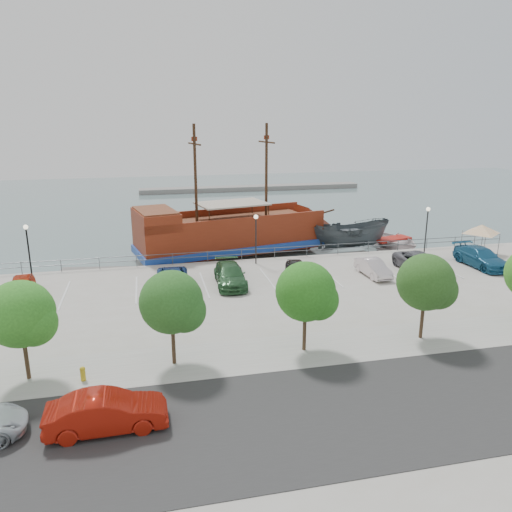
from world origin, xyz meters
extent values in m
plane|color=slate|center=(0.00, 0.00, -1.00)|extent=(160.00, 160.00, 0.00)
cube|color=#A29C90|center=(0.00, -21.00, -0.60)|extent=(100.00, 58.00, 1.20)
cube|color=#2C2C2C|center=(0.00, -16.00, 0.01)|extent=(100.00, 8.00, 0.04)
cube|color=#9A9791|center=(0.00, -10.00, 0.01)|extent=(100.00, 4.00, 0.05)
cylinder|color=#565B60|center=(0.00, 7.80, 0.95)|extent=(50.00, 0.06, 0.06)
cylinder|color=#565B60|center=(0.00, 7.80, 0.55)|extent=(50.00, 0.06, 0.06)
cube|color=gray|center=(10.00, 55.00, -0.60)|extent=(40.00, 3.00, 0.80)
cube|color=maroon|center=(-1.16, 12.75, 1.10)|extent=(18.44, 9.20, 2.87)
cube|color=#1C41A4|center=(-1.16, 12.75, 0.16)|extent=(18.83, 9.60, 0.66)
cone|color=maroon|center=(8.33, 14.85, 1.10)|extent=(4.59, 5.94, 5.30)
cube|color=maroon|center=(-8.17, 11.20, 3.31)|extent=(4.43, 6.10, 1.55)
cube|color=brown|center=(-8.17, 11.20, 4.13)|extent=(4.11, 5.63, 0.13)
cube|color=brown|center=(-0.62, 12.87, 2.59)|extent=(15.06, 7.84, 0.17)
cube|color=maroon|center=(-1.73, 15.34, 2.92)|extent=(17.30, 4.03, 0.77)
cube|color=maroon|center=(-0.59, 10.16, 2.92)|extent=(17.30, 4.03, 0.77)
cylinder|color=#382111|center=(2.61, 13.58, 7.06)|extent=(0.32, 0.32, 9.05)
cylinder|color=#382111|center=(-4.39, 12.03, 7.06)|extent=(0.32, 0.32, 9.05)
cylinder|color=#382111|center=(2.61, 13.58, 9.82)|extent=(0.87, 3.27, 0.15)
cylinder|color=#382111|center=(-4.39, 12.03, 9.82)|extent=(0.87, 3.27, 0.15)
cube|color=#BFB19B|center=(-0.94, 12.80, 4.19)|extent=(7.16, 5.48, 0.13)
cylinder|color=#382111|center=(9.08, 15.01, 2.42)|extent=(2.72, 0.77, 0.65)
imported|color=#434B50|center=(10.87, 11.59, 0.50)|extent=(7.92, 3.37, 3.01)
imported|color=silver|center=(15.39, 11.65, -0.30)|extent=(6.43, 7.79, 1.40)
cube|color=slate|center=(-12.71, 9.20, -0.78)|extent=(8.06, 3.54, 0.45)
cube|color=gray|center=(8.88, 9.20, -0.82)|extent=(6.67, 2.94, 0.37)
cube|color=gray|center=(16.33, 9.20, -0.81)|extent=(6.83, 3.88, 0.38)
cylinder|color=slate|center=(19.82, 6.53, 0.97)|extent=(0.07, 0.07, 1.95)
cylinder|color=slate|center=(22.10, 6.21, 0.97)|extent=(0.07, 0.07, 1.95)
cylinder|color=slate|center=(19.50, 4.26, 0.97)|extent=(0.07, 0.07, 1.95)
cylinder|color=slate|center=(21.78, 3.93, 0.97)|extent=(0.07, 0.07, 1.95)
pyramid|color=white|center=(20.80, 5.23, 2.70)|extent=(4.20, 4.20, 0.80)
imported|color=#A3190B|center=(-10.99, -15.04, 0.80)|extent=(4.87, 1.79, 1.59)
cylinder|color=gold|center=(-12.39, -10.80, 0.31)|extent=(0.25, 0.25, 0.61)
sphere|color=gold|center=(-12.39, -10.80, 0.64)|extent=(0.27, 0.27, 0.27)
cylinder|color=black|center=(-18.00, 6.50, 2.00)|extent=(0.12, 0.12, 4.00)
sphere|color=#FFF2CC|center=(-18.00, 6.50, 4.10)|extent=(0.36, 0.36, 0.36)
cylinder|color=black|center=(0.00, 6.50, 2.00)|extent=(0.12, 0.12, 4.00)
sphere|color=#FFF2CC|center=(0.00, 6.50, 4.10)|extent=(0.36, 0.36, 0.36)
cylinder|color=black|center=(16.00, 6.50, 2.00)|extent=(0.12, 0.12, 4.00)
sphere|color=#FFF2CC|center=(16.00, 6.50, 4.10)|extent=(0.36, 0.36, 0.36)
cylinder|color=#473321|center=(-15.00, -10.00, 1.10)|extent=(0.20, 0.20, 2.20)
sphere|color=#2D711F|center=(-15.00, -10.00, 3.40)|extent=(3.20, 3.20, 3.20)
sphere|color=#2D711F|center=(-14.40, -10.30, 3.00)|extent=(2.20, 2.20, 2.20)
cylinder|color=#473321|center=(-8.00, -10.00, 1.10)|extent=(0.20, 0.20, 2.20)
sphere|color=#25551D|center=(-8.00, -10.00, 3.40)|extent=(3.20, 3.20, 3.20)
sphere|color=#25551D|center=(-7.40, -10.30, 3.00)|extent=(2.20, 2.20, 2.20)
cylinder|color=#473321|center=(-1.00, -10.00, 1.10)|extent=(0.20, 0.20, 2.20)
sphere|color=#246419|center=(-1.00, -10.00, 3.40)|extent=(3.20, 3.20, 3.20)
sphere|color=#246419|center=(-0.40, -10.30, 3.00)|extent=(2.20, 2.20, 2.20)
cylinder|color=#473321|center=(6.00, -10.00, 1.10)|extent=(0.20, 0.20, 2.20)
sphere|color=#254C1A|center=(6.00, -10.00, 3.40)|extent=(3.20, 3.20, 3.20)
sphere|color=#254C1A|center=(6.60, -10.30, 3.00)|extent=(2.20, 2.20, 2.20)
imported|color=#BB2607|center=(-17.82, 2.29, 0.72)|extent=(2.16, 4.37, 1.43)
imported|color=navy|center=(-7.36, 1.67, 0.69)|extent=(2.49, 5.08, 1.39)
imported|color=#2E5F35|center=(-3.09, 1.58, 0.77)|extent=(2.40, 5.38, 1.53)
imported|color=black|center=(2.26, 2.11, 0.66)|extent=(2.27, 4.12, 1.33)
imported|color=silver|center=(8.35, 1.23, 0.67)|extent=(1.62, 4.11, 1.33)
imported|color=slate|center=(12.50, 1.35, 0.76)|extent=(2.60, 5.51, 1.52)
imported|color=#1B5880|center=(18.31, 1.60, 0.80)|extent=(2.47, 5.59, 1.60)
camera|label=1|loc=(-8.95, -33.56, 12.41)|focal=35.00mm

